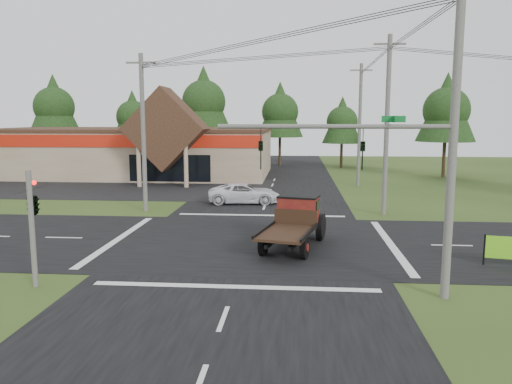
# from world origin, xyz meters

# --- Properties ---
(ground) EXTENTS (120.00, 120.00, 0.00)m
(ground) POSITION_xyz_m (0.00, 0.00, 0.00)
(ground) COLOR #2E4418
(ground) RESTS_ON ground
(road_ns) EXTENTS (12.00, 120.00, 0.02)m
(road_ns) POSITION_xyz_m (0.00, 0.00, 0.01)
(road_ns) COLOR black
(road_ns) RESTS_ON ground
(road_ew) EXTENTS (120.00, 12.00, 0.02)m
(road_ew) POSITION_xyz_m (0.00, 0.00, 0.01)
(road_ew) COLOR black
(road_ew) RESTS_ON ground
(parking_apron) EXTENTS (28.00, 14.00, 0.02)m
(parking_apron) POSITION_xyz_m (-14.00, 19.00, 0.01)
(parking_apron) COLOR black
(parking_apron) RESTS_ON ground
(cvs_building) EXTENTS (30.40, 18.20, 9.19)m
(cvs_building) POSITION_xyz_m (-15.70, 29.57, 2.78)
(cvs_building) COLOR #9E836B
(cvs_building) RESTS_ON ground
(traffic_signal_mast) EXTENTS (8.12, 0.24, 7.00)m
(traffic_signal_mast) POSITION_xyz_m (5.82, -7.50, 4.43)
(traffic_signal_mast) COLOR #595651
(traffic_signal_mast) RESTS_ON ground
(traffic_signal_corner) EXTENTS (0.53, 2.48, 4.40)m
(traffic_signal_corner) POSITION_xyz_m (-7.50, -7.32, 3.52)
(traffic_signal_corner) COLOR #595651
(traffic_signal_corner) RESTS_ON ground
(utility_pole_nr) EXTENTS (2.00, 0.30, 11.00)m
(utility_pole_nr) POSITION_xyz_m (7.50, -7.50, 5.64)
(utility_pole_nr) COLOR #595651
(utility_pole_nr) RESTS_ON ground
(utility_pole_nw) EXTENTS (2.00, 0.30, 10.50)m
(utility_pole_nw) POSITION_xyz_m (-8.00, 8.00, 5.39)
(utility_pole_nw) COLOR #595651
(utility_pole_nw) RESTS_ON ground
(utility_pole_ne) EXTENTS (2.00, 0.30, 11.50)m
(utility_pole_ne) POSITION_xyz_m (8.00, 8.00, 5.89)
(utility_pole_ne) COLOR #595651
(utility_pole_ne) RESTS_ON ground
(utility_pole_n) EXTENTS (2.00, 0.30, 11.20)m
(utility_pole_n) POSITION_xyz_m (8.00, 22.00, 5.74)
(utility_pole_n) COLOR #595651
(utility_pole_n) RESTS_ON ground
(tree_row_a) EXTENTS (6.72, 6.72, 12.12)m
(tree_row_a) POSITION_xyz_m (-30.00, 40.00, 8.05)
(tree_row_a) COLOR #332316
(tree_row_a) RESTS_ON ground
(tree_row_b) EXTENTS (5.60, 5.60, 10.10)m
(tree_row_b) POSITION_xyz_m (-20.00, 42.00, 6.70)
(tree_row_b) COLOR #332316
(tree_row_b) RESTS_ON ground
(tree_row_c) EXTENTS (7.28, 7.28, 13.13)m
(tree_row_c) POSITION_xyz_m (-10.00, 41.00, 8.72)
(tree_row_c) COLOR #332316
(tree_row_c) RESTS_ON ground
(tree_row_d) EXTENTS (6.16, 6.16, 11.11)m
(tree_row_d) POSITION_xyz_m (0.00, 42.00, 7.38)
(tree_row_d) COLOR #332316
(tree_row_d) RESTS_ON ground
(tree_row_e) EXTENTS (5.04, 5.04, 9.09)m
(tree_row_e) POSITION_xyz_m (8.00, 40.00, 6.03)
(tree_row_e) COLOR #332316
(tree_row_e) RESTS_ON ground
(tree_side_ne) EXTENTS (6.16, 6.16, 11.11)m
(tree_side_ne) POSITION_xyz_m (18.00, 30.00, 7.38)
(tree_side_ne) COLOR #332316
(tree_side_ne) RESTS_ON ground
(antique_flatbed_truck) EXTENTS (3.55, 6.26, 2.47)m
(antique_flatbed_truck) POSITION_xyz_m (2.11, -1.07, 1.23)
(antique_flatbed_truck) COLOR #5E0D15
(antique_flatbed_truck) RESTS_ON ground
(white_pickup) EXTENTS (5.52, 2.91, 1.48)m
(white_pickup) POSITION_xyz_m (-1.60, 11.72, 0.74)
(white_pickup) COLOR white
(white_pickup) RESTS_ON ground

